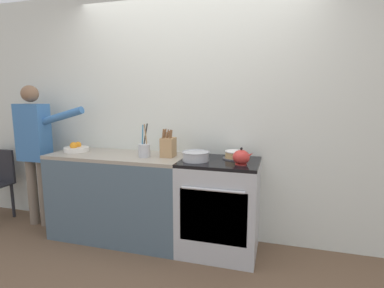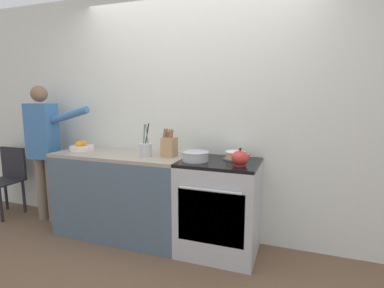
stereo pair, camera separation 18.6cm
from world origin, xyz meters
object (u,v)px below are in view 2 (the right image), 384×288
object	(u,v)px
utensil_crock	(146,149)
person_baker	(43,142)
stove_range	(219,207)
mixing_bowl	(195,156)
layer_cake	(235,156)
fruit_bowl	(82,147)
knife_block	(169,147)
dining_chair	(8,176)
tea_kettle	(240,158)

from	to	relation	value
utensil_crock	person_baker	size ratio (longest dim) A/B	0.20
stove_range	mixing_bowl	size ratio (longest dim) A/B	3.50
layer_cake	mixing_bowl	size ratio (longest dim) A/B	0.91
mixing_bowl	fruit_bowl	bearing A→B (deg)	176.43
knife_block	person_baker	bearing A→B (deg)	-179.27
utensil_crock	fruit_bowl	distance (m)	0.84
stove_range	dining_chair	world-z (taller)	stove_range
layer_cake	mixing_bowl	distance (m)	0.39
stove_range	mixing_bowl	bearing A→B (deg)	-161.38
knife_block	fruit_bowl	world-z (taller)	knife_block
stove_range	dining_chair	bearing A→B (deg)	179.56
stove_range	knife_block	xyz separation A→B (m)	(-0.53, 0.04, 0.55)
utensil_crock	fruit_bowl	xyz separation A→B (m)	(-0.84, 0.06, -0.04)
stove_range	person_baker	xyz separation A→B (m)	(-2.15, 0.01, 0.52)
fruit_bowl	person_baker	world-z (taller)	person_baker
stove_range	layer_cake	xyz separation A→B (m)	(0.12, 0.12, 0.49)
mixing_bowl	dining_chair	distance (m)	2.63
tea_kettle	knife_block	bearing A→B (deg)	169.62
dining_chair	fruit_bowl	bearing A→B (deg)	-22.47
layer_cake	utensil_crock	xyz separation A→B (m)	(-0.88, -0.17, 0.04)
person_baker	fruit_bowl	bearing A→B (deg)	3.28
knife_block	layer_cake	bearing A→B (deg)	7.27
layer_cake	utensil_crock	bearing A→B (deg)	-169.29
mixing_bowl	person_baker	world-z (taller)	person_baker
tea_kettle	dining_chair	size ratio (longest dim) A/B	0.22
fruit_bowl	dining_chair	distance (m)	1.29
stove_range	dining_chair	distance (m)	2.80
mixing_bowl	fruit_bowl	size ratio (longest dim) A/B	0.99
mixing_bowl	knife_block	world-z (taller)	knife_block
layer_cake	person_baker	world-z (taller)	person_baker
stove_range	knife_block	world-z (taller)	knife_block
knife_block	utensil_crock	distance (m)	0.24
knife_block	stove_range	bearing A→B (deg)	-3.81
mixing_bowl	utensil_crock	world-z (taller)	utensil_crock
mixing_bowl	dining_chair	size ratio (longest dim) A/B	0.31
utensil_crock	fruit_bowl	size ratio (longest dim) A/B	1.27
layer_cake	mixing_bowl	bearing A→B (deg)	-150.62
tea_kettle	mixing_bowl	world-z (taller)	tea_kettle
knife_block	dining_chair	world-z (taller)	knife_block
stove_range	fruit_bowl	distance (m)	1.67
utensil_crock	fruit_bowl	world-z (taller)	utensil_crock
fruit_bowl	person_baker	size ratio (longest dim) A/B	0.16
dining_chair	knife_block	bearing A→B (deg)	-21.75
tea_kettle	utensil_crock	distance (m)	0.97
dining_chair	mixing_bowl	bearing A→B (deg)	-24.18
person_baker	dining_chair	world-z (taller)	person_baker
stove_range	utensil_crock	world-z (taller)	utensil_crock
tea_kettle	person_baker	bearing A→B (deg)	177.20
tea_kettle	layer_cake	bearing A→B (deg)	111.94
person_baker	utensil_crock	bearing A→B (deg)	0.88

